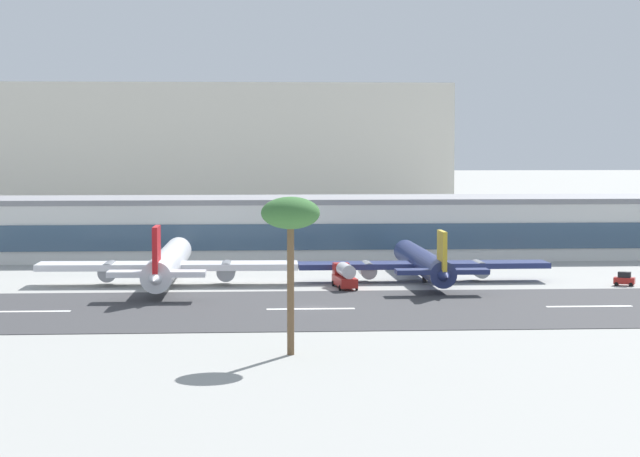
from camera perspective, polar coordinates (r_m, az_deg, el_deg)
ground_plane at (r=177.12m, az=-0.34°, el=-3.52°), size 1400.00×1400.00×0.00m
runway_strip at (r=175.38m, az=-0.30°, el=-3.58°), size 800.00×40.39×0.08m
runway_centreline_dash_3 at (r=177.23m, az=-12.89°, el=-3.59°), size 12.00×1.20×0.01m
runway_centreline_dash_4 at (r=175.35m, az=-0.41°, el=-3.57°), size 12.00×1.20×0.01m
runway_centreline_dash_5 at (r=181.77m, az=11.81°, el=-3.38°), size 12.00×1.20×0.01m
terminal_building at (r=249.35m, az=-1.18°, el=0.05°), size 210.73×21.90×11.73m
distant_hotel_block at (r=358.10m, az=-5.90°, el=3.34°), size 142.99×35.27×37.63m
airliner_red_tail_gate_0 at (r=203.78m, az=-6.76°, el=-1.58°), size 41.16×51.42×10.73m
airliner_gold_tail_gate_1 at (r=208.02m, az=4.63°, el=-1.55°), size 40.59×45.70×9.54m
service_baggage_tug_0 at (r=208.43m, az=13.30°, el=-2.19°), size 3.58×2.91×2.20m
service_fuel_truck_2 at (r=199.25m, az=1.10°, el=-2.08°), size 3.52×8.71×3.95m
palm_tree_0 at (r=137.77m, az=-1.31°, el=0.50°), size 6.32×6.32×17.05m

